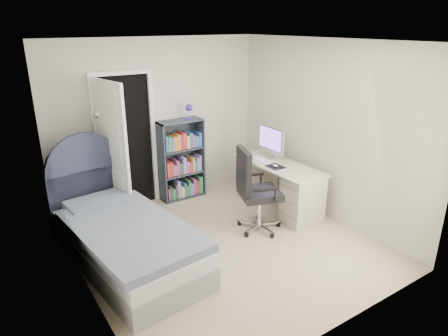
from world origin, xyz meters
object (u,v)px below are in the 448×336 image
bed (123,237)px  nightstand (83,197)px  bookcase (182,162)px  desk (278,184)px  office_chair (253,187)px  floor_lamp (100,175)px

bed → nightstand: bearing=95.9°
bookcase → desk: (0.99, -1.19, -0.19)m
bookcase → office_chair: bookcase is taller
floor_lamp → office_chair: bearing=-44.8°
nightstand → desk: size_ratio=0.41×
desk → office_chair: 0.83m
nightstand → floor_lamp: size_ratio=0.39×
nightstand → bookcase: bookcase is taller
desk → office_chair: bearing=-155.7°
floor_lamp → bookcase: bearing=-1.2°
nightstand → office_chair: (1.85, -1.47, 0.24)m
bed → nightstand: (-0.13, 1.21, 0.09)m
floor_lamp → desk: (2.28, -1.22, -0.24)m
bed → floor_lamp: 1.35m
nightstand → floor_lamp: floor_lamp is taller
bed → nightstand: 1.22m
bookcase → bed: bearing=-139.0°
nightstand → bookcase: bearing=1.9°
bed → bookcase: 1.95m
bed → bookcase: bookcase is taller
bed → desk: (2.45, 0.07, 0.08)m
floor_lamp → desk: size_ratio=1.06×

